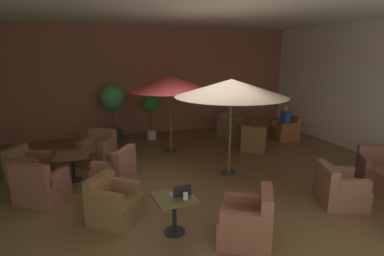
# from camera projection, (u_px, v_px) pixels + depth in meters

# --- Properties ---
(ground_plane) EXTENTS (10.57, 9.69, 0.02)m
(ground_plane) POSITION_uv_depth(u_px,v_px,m) (198.00, 180.00, 7.17)
(ground_plane) COLOR brown
(wall_back_brick) EXTENTS (10.57, 0.08, 3.82)m
(wall_back_brick) POSITION_uv_depth(u_px,v_px,m) (155.00, 81.00, 11.16)
(wall_back_brick) COLOR brown
(wall_back_brick) RESTS_ON ground_plane
(wall_right_plain) EXTENTS (0.08, 9.69, 3.82)m
(wall_right_plain) POSITION_uv_depth(u_px,v_px,m) (382.00, 90.00, 8.32)
(wall_right_plain) COLOR silver
(wall_right_plain) RESTS_ON ground_plane
(ceiling_slab) EXTENTS (10.57, 9.69, 0.06)m
(ceiling_slab) POSITION_uv_depth(u_px,v_px,m) (199.00, 4.00, 6.27)
(ceiling_slab) COLOR silver
(ceiling_slab) RESTS_ON wall_back_brick
(cafe_table_front_left) EXTENTS (0.68, 0.68, 0.64)m
(cafe_table_front_left) POSITION_uv_depth(u_px,v_px,m) (174.00, 206.00, 4.95)
(cafe_table_front_left) COLOR black
(cafe_table_front_left) RESTS_ON ground_plane
(armchair_front_left_north) EXTENTS (1.06, 1.04, 0.87)m
(armchair_front_left_north) POSITION_uv_depth(u_px,v_px,m) (248.00, 222.00, 4.75)
(armchair_front_left_north) COLOR brown
(armchair_front_left_north) RESTS_ON ground_plane
(armchair_front_left_east) EXTENTS (1.03, 1.02, 0.80)m
(armchair_front_left_east) POSITION_uv_depth(u_px,v_px,m) (113.00, 204.00, 5.37)
(armchair_front_left_east) COLOR brown
(armchair_front_left_east) RESTS_ON ground_plane
(armchair_front_right_north) EXTENTS (1.02, 1.03, 0.79)m
(armchair_front_right_north) POSITION_uv_depth(u_px,v_px,m) (339.00, 189.00, 5.97)
(armchair_front_right_north) COLOR #885D45
(armchair_front_right_north) RESTS_ON ground_plane
(armchair_front_right_west) EXTENTS (1.05, 1.01, 0.79)m
(armchair_front_right_west) POSITION_uv_depth(u_px,v_px,m) (378.00, 169.00, 7.05)
(armchair_front_right_west) COLOR brown
(armchair_front_right_west) RESTS_ON ground_plane
(cafe_table_mid_center) EXTENTS (0.77, 0.77, 0.64)m
(cafe_table_mid_center) POSITION_uv_depth(u_px,v_px,m) (73.00, 159.00, 7.03)
(cafe_table_mid_center) COLOR black
(cafe_table_mid_center) RESTS_ON ground_plane
(armchair_mid_center_north) EXTENTS (1.08, 1.06, 0.87)m
(armchair_mid_center_north) POSITION_uv_depth(u_px,v_px,m) (40.00, 187.00, 6.06)
(armchair_mid_center_north) COLOR brown
(armchair_mid_center_north) RESTS_ON ground_plane
(armchair_mid_center_east) EXTENTS (1.04, 1.06, 0.88)m
(armchair_mid_center_east) POSITION_uv_depth(u_px,v_px,m) (115.00, 172.00, 6.80)
(armchair_mid_center_east) COLOR #8D5A46
(armchair_mid_center_east) RESTS_ON ground_plane
(armchair_mid_center_south) EXTENTS (1.05, 1.05, 0.92)m
(armchair_mid_center_south) POSITION_uv_depth(u_px,v_px,m) (98.00, 152.00, 8.09)
(armchair_mid_center_south) COLOR brown
(armchair_mid_center_south) RESTS_ON ground_plane
(armchair_mid_center_west) EXTENTS (1.02, 0.99, 0.79)m
(armchair_mid_center_west) POSITION_uv_depth(u_px,v_px,m) (29.00, 167.00, 7.16)
(armchair_mid_center_west) COLOR brown
(armchair_mid_center_west) RESTS_ON ground_plane
(cafe_table_rear_right) EXTENTS (0.65, 0.65, 0.64)m
(cafe_table_rear_right) POSITION_uv_depth(u_px,v_px,m) (257.00, 127.00, 10.30)
(cafe_table_rear_right) COLOR black
(cafe_table_rear_right) RESTS_ON ground_plane
(armchair_rear_right_north) EXTENTS (1.07, 1.04, 0.83)m
(armchair_rear_right_north) POSITION_uv_depth(u_px,v_px,m) (230.00, 127.00, 11.00)
(armchair_rear_right_north) COLOR brown
(armchair_rear_right_north) RESTS_ON ground_plane
(armchair_rear_right_east) EXTENTS (0.99, 0.99, 0.79)m
(armchair_rear_right_east) POSITION_uv_depth(u_px,v_px,m) (254.00, 140.00, 9.37)
(armchair_rear_right_east) COLOR brown
(armchair_rear_right_east) RESTS_ON ground_plane
(armchair_rear_right_south) EXTENTS (0.80, 0.87, 0.82)m
(armchair_rear_right_south) POSITION_uv_depth(u_px,v_px,m) (285.00, 130.00, 10.58)
(armchair_rear_right_south) COLOR #935933
(armchair_rear_right_south) RESTS_ON ground_plane
(patio_umbrella_tall_red) EXTENTS (2.43, 2.43, 2.27)m
(patio_umbrella_tall_red) POSITION_uv_depth(u_px,v_px,m) (170.00, 84.00, 8.74)
(patio_umbrella_tall_red) COLOR #2D2D2D
(patio_umbrella_tall_red) RESTS_ON ground_plane
(patio_umbrella_center_beige) EXTENTS (2.62, 2.62, 2.31)m
(patio_umbrella_center_beige) POSITION_uv_depth(u_px,v_px,m) (231.00, 88.00, 7.03)
(patio_umbrella_center_beige) COLOR #2D2D2D
(patio_umbrella_center_beige) RESTS_ON ground_plane
(potted_tree_left_corner) EXTENTS (0.59, 0.59, 1.52)m
(potted_tree_left_corner) POSITION_uv_depth(u_px,v_px,m) (151.00, 108.00, 10.44)
(potted_tree_left_corner) COLOR silver
(potted_tree_left_corner) RESTS_ON ground_plane
(potted_tree_mid_left) EXTENTS (0.83, 0.83, 1.90)m
(potted_tree_mid_left) POSITION_uv_depth(u_px,v_px,m) (113.00, 102.00, 10.09)
(potted_tree_mid_left) COLOR #322F33
(potted_tree_mid_left) RESTS_ON ground_plane
(patron_by_window) EXTENTS (0.23, 0.38, 0.69)m
(patron_by_window) POSITION_uv_depth(u_px,v_px,m) (285.00, 118.00, 10.47)
(patron_by_window) COLOR #2A4CA5
(patron_by_window) RESTS_ON ground_plane
(iced_drink_cup) EXTENTS (0.08, 0.08, 0.11)m
(iced_drink_cup) POSITION_uv_depth(u_px,v_px,m) (185.00, 196.00, 4.81)
(iced_drink_cup) COLOR silver
(iced_drink_cup) RESTS_ON cafe_table_front_left
(open_laptop) EXTENTS (0.33, 0.26, 0.20)m
(open_laptop) POSITION_uv_depth(u_px,v_px,m) (181.00, 193.00, 4.93)
(open_laptop) COLOR #9EA0A5
(open_laptop) RESTS_ON cafe_table_front_left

